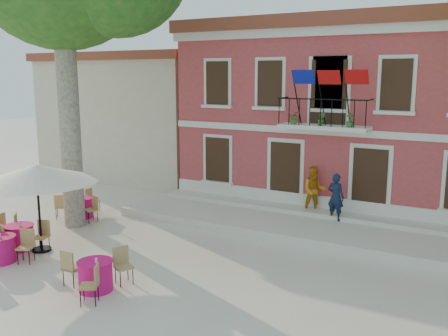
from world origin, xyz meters
TOP-DOWN VIEW (x-y plane):
  - ground at (0.00, 0.00)m, footprint 90.00×90.00m
  - main_building at (2.00, 9.99)m, footprint 13.50×9.59m
  - neighbor_west at (-9.50, 11.00)m, footprint 9.40×9.40m
  - terrace at (2.00, 4.40)m, footprint 14.00×3.40m
  - patio_umbrella at (-4.48, -1.53)m, footprint 3.61×3.61m
  - pedestrian_navy at (2.66, 5.15)m, footprint 0.67×0.51m
  - pedestrian_orange at (1.72, 5.59)m, footprint 1.05×0.95m
  - cafe_table_0 at (-5.18, -1.75)m, footprint 1.80×1.81m
  - cafe_table_1 at (-4.75, -2.76)m, footprint 1.87×1.67m
  - cafe_table_3 at (-6.08, 1.75)m, footprint 1.84×1.76m
  - cafe_table_4 at (-0.99, -2.83)m, footprint 1.66×1.87m

SIDE VIEW (x-z plane):
  - ground at x=0.00m, z-range 0.00..0.00m
  - terrace at x=2.00m, z-range 0.00..0.30m
  - cafe_table_0 at x=-5.18m, z-range -0.05..0.90m
  - cafe_table_1 at x=-4.75m, z-range -0.05..0.90m
  - cafe_table_3 at x=-6.08m, z-range -0.05..0.90m
  - cafe_table_4 at x=-0.99m, z-range -0.05..0.90m
  - pedestrian_navy at x=2.66m, z-range 0.30..1.97m
  - pedestrian_orange at x=1.72m, z-range 0.30..2.06m
  - patio_umbrella at x=-4.48m, z-range 1.07..3.75m
  - neighbor_west at x=-9.50m, z-range 0.02..6.42m
  - main_building at x=2.00m, z-range 0.03..7.53m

